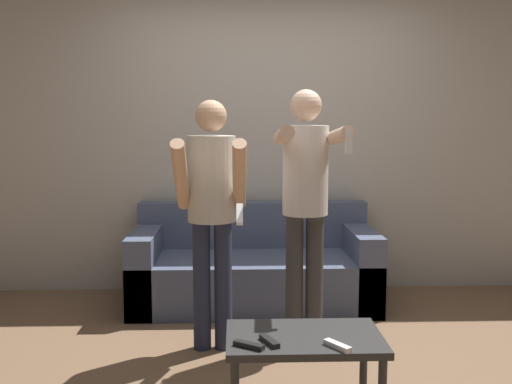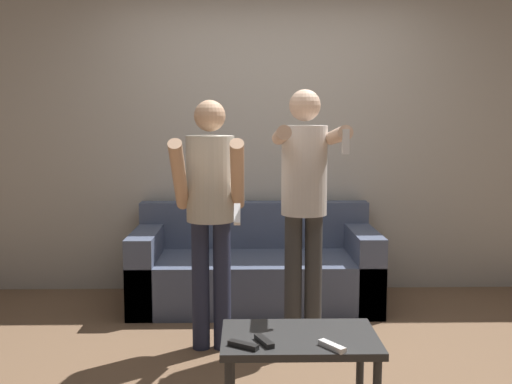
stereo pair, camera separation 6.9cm
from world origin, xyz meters
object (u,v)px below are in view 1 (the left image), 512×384
(couch, at_px, (254,270))
(remote_near, at_px, (337,346))
(coffee_table, at_px, (304,345))
(remote_far, at_px, (269,341))
(person_standing_left, at_px, (212,200))
(remote_mid, at_px, (249,345))
(person_standing_right, at_px, (306,192))

(couch, relative_size, remote_near, 13.10)
(coffee_table, relative_size, remote_far, 4.92)
(person_standing_left, height_order, remote_mid, person_standing_left)
(person_standing_right, relative_size, remote_mid, 11.19)
(person_standing_left, xyz_separation_m, remote_far, (0.30, -1.00, -0.52))
(remote_mid, bearing_deg, couch, 87.54)
(couch, relative_size, person_standing_left, 1.20)
(remote_far, bearing_deg, remote_mid, -154.11)
(person_standing_left, xyz_separation_m, coffee_table, (0.47, -0.90, -0.59))
(person_standing_left, distance_m, remote_near, 1.33)
(remote_mid, bearing_deg, coffee_table, 29.31)
(person_standing_right, bearing_deg, remote_mid, -109.86)
(couch, distance_m, person_standing_left, 1.21)
(coffee_table, bearing_deg, remote_far, -148.88)
(remote_near, height_order, remote_far, same)
(couch, xyz_separation_m, remote_mid, (-0.09, -1.99, 0.17))
(couch, bearing_deg, remote_near, -81.11)
(person_standing_right, relative_size, coffee_table, 2.18)
(coffee_table, distance_m, remote_far, 0.21)
(person_standing_left, bearing_deg, remote_near, -60.47)
(remote_mid, height_order, remote_far, same)
(remote_near, distance_m, remote_far, 0.31)
(person_standing_left, relative_size, person_standing_right, 0.96)
(coffee_table, distance_m, remote_mid, 0.32)
(remote_mid, relative_size, remote_far, 0.96)
(person_standing_right, relative_size, remote_near, 11.38)
(person_standing_left, distance_m, remote_mid, 1.19)
(person_standing_left, bearing_deg, remote_far, -73.30)
(remote_near, xyz_separation_m, remote_mid, (-0.40, 0.02, 0.00))
(couch, bearing_deg, remote_far, -89.69)
(person_standing_left, relative_size, remote_mid, 10.75)
(remote_far, bearing_deg, coffee_table, 31.12)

